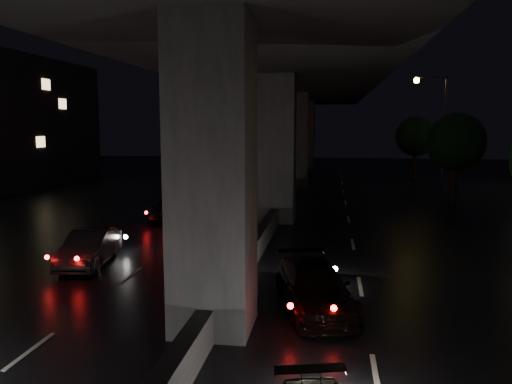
# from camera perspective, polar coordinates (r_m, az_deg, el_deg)

# --- Properties ---
(ground) EXTENTS (120.00, 120.00, 0.00)m
(ground) POSITION_cam_1_polar(r_m,az_deg,el_deg) (23.09, 0.98, -5.64)
(ground) COLOR black
(ground) RESTS_ON ground
(viaduct) EXTENTS (12.00, 80.00, 10.50)m
(viaduct) POSITION_cam_1_polar(r_m,az_deg,el_deg) (27.60, 2.45, 13.96)
(viaduct) COLOR #323235
(viaduct) RESTS_ON ground
(median_barrier) EXTENTS (0.45, 70.00, 0.85)m
(median_barrier) POSITION_cam_1_polar(r_m,az_deg,el_deg) (27.86, 2.35, -2.44)
(median_barrier) COLOR #323235
(median_barrier) RESTS_ON ground
(tree_c) EXTENTS (3.80, 3.80, 6.12)m
(tree_c) POSITION_cam_1_polar(r_m,az_deg,el_deg) (35.22, 21.88, 5.30)
(tree_c) COLOR black
(tree_c) RESTS_ON ground
(tree_d) EXTENTS (3.80, 3.80, 6.12)m
(tree_d) POSITION_cam_1_polar(r_m,az_deg,el_deg) (50.92, 17.78, 6.05)
(tree_d) COLOR black
(tree_d) RESTS_ON ground
(streetlight_far) EXTENTS (2.52, 0.44, 9.00)m
(streetlight_far) POSITION_cam_1_polar(r_m,az_deg,el_deg) (41.06, 20.02, 7.69)
(streetlight_far) COLOR #2D2D33
(streetlight_far) RESTS_ON ground
(car_3) EXTENTS (2.91, 4.81, 1.30)m
(car_3) POSITION_cam_1_polar(r_m,az_deg,el_deg) (14.79, 6.71, -10.75)
(car_3) COLOR black
(car_3) RESTS_ON ground
(car_4) EXTENTS (1.95, 4.16, 1.32)m
(car_4) POSITION_cam_1_polar(r_m,az_deg,el_deg) (20.19, -18.50, -6.06)
(car_4) COLOR black
(car_4) RESTS_ON ground
(car_5) EXTENTS (1.32, 3.33, 1.08)m
(car_5) POSITION_cam_1_polar(r_m,az_deg,el_deg) (21.72, -6.53, -5.07)
(car_5) COLOR #232326
(car_5) RESTS_ON ground
(car_6) EXTENTS (1.83, 3.92, 1.30)m
(car_6) POSITION_cam_1_polar(r_m,az_deg,el_deg) (28.29, -10.00, -1.94)
(car_6) COLOR black
(car_6) RESTS_ON ground
(car_7) EXTENTS (1.96, 4.49, 1.29)m
(car_7) POSITION_cam_1_polar(r_m,az_deg,el_deg) (34.29, -6.04, -0.20)
(car_7) COLOR black
(car_7) RESTS_ON ground
(car_8) EXTENTS (2.17, 4.07, 1.32)m
(car_8) POSITION_cam_1_polar(r_m,az_deg,el_deg) (33.78, -1.20, -0.25)
(car_8) COLOR black
(car_8) RESTS_ON ground
(car_9) EXTENTS (1.48, 3.55, 1.14)m
(car_9) POSITION_cam_1_polar(r_m,az_deg,el_deg) (43.90, 1.42, 1.46)
(car_9) COLOR #524F47
(car_9) RESTS_ON ground
(car_10) EXTENTS (2.48, 4.36, 1.15)m
(car_10) POSITION_cam_1_polar(r_m,az_deg,el_deg) (51.75, 2.40, 2.40)
(car_10) COLOR black
(car_10) RESTS_ON ground
(car_11) EXTENTS (2.21, 4.39, 1.19)m
(car_11) POSITION_cam_1_polar(r_m,az_deg,el_deg) (48.59, -1.87, 2.09)
(car_11) COLOR black
(car_11) RESTS_ON ground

